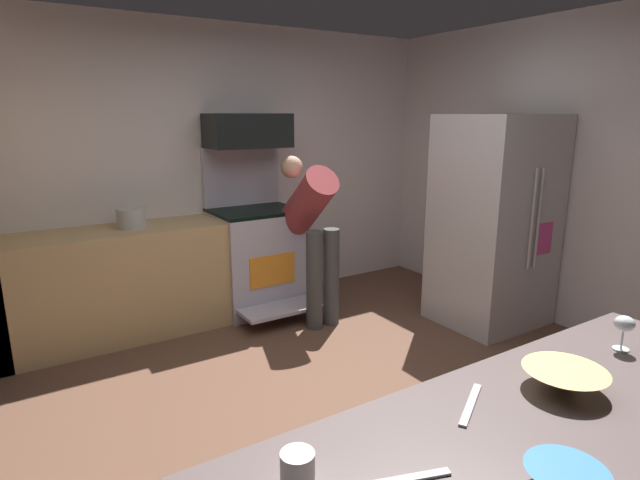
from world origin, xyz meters
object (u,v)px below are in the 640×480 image
stock_pot (131,218)px  microwave (248,131)px  wine_glass_near (624,325)px  mixing_bowl_small (564,380)px  oven_range (256,256)px  refrigerator (494,222)px  mug_coffee (298,470)px  person_cook (312,224)px

stock_pot → microwave: bearing=4.2°
wine_glass_near → mixing_bowl_small: bearing=-173.0°
microwave → wine_glass_near: (0.01, -3.39, -0.65)m
oven_range → wine_glass_near: bearing=-89.8°
microwave → refrigerator: bearing=-42.7°
mug_coffee → person_cook: bearing=58.0°
mixing_bowl_small → stock_pot: (-0.63, 3.37, 0.04)m
mixing_bowl_small → oven_range: bearing=82.2°
oven_range → mixing_bowl_small: bearing=-97.8°
person_cook → wine_glass_near: (-0.28, -2.77, 0.13)m
person_cook → mixing_bowl_small: (-0.74, -2.82, 0.07)m
person_cook → mixing_bowl_small: size_ratio=5.28×
person_cook → mug_coffee: bearing=-122.0°
refrigerator → person_cook: size_ratio=1.25×
mixing_bowl_small → stock_pot: bearing=100.6°
microwave → refrigerator: (1.60, -1.48, -0.75)m
mixing_bowl_small → mug_coffee: 0.98m
oven_range → mixing_bowl_small: (-0.46, -3.35, 0.43)m
mixing_bowl_small → stock_pot: 3.43m
microwave → person_cook: 1.04m
refrigerator → stock_pot: size_ratio=7.95×
oven_range → person_cook: bearing=-61.4°
person_cook → mug_coffee: 3.25m
stock_pot → wine_glass_near: bearing=-71.7°
person_cook → wine_glass_near: 2.78m
microwave → stock_pot: (-1.09, -0.08, -0.67)m
refrigerator → wine_glass_near: size_ratio=12.80×
microwave → stock_pot: bearing=-175.8°
refrigerator → wine_glass_near: 2.49m
refrigerator → mixing_bowl_small: bearing=-136.3°
refrigerator → person_cook: (-1.31, 0.85, -0.03)m
microwave → person_cook: size_ratio=0.52×
mixing_bowl_small → wine_glass_near: 0.47m
mug_coffee → stock_pot: size_ratio=0.43×
oven_range → mug_coffee: oven_range is taller
person_cook → stock_pot: person_cook is taller
refrigerator → mixing_bowl_small: size_ratio=6.60×
wine_glass_near → stock_pot: size_ratio=0.62×
refrigerator → stock_pot: refrigerator is taller
person_cook → mixing_bowl_small: person_cook is taller
microwave → mixing_bowl_small: microwave is taller
wine_glass_near → stock_pot: stock_pot is taller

